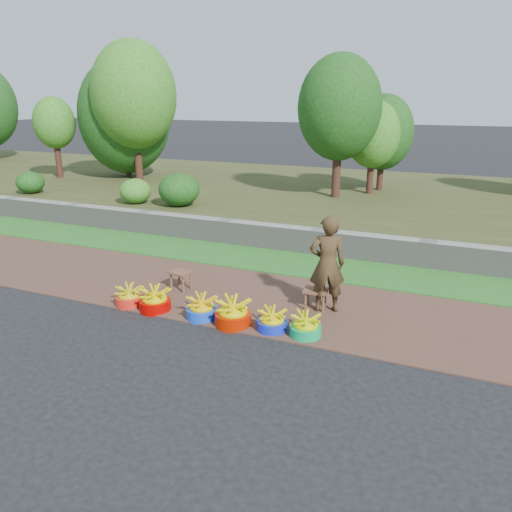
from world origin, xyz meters
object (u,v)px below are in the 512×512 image
at_px(basin_a, 129,297).
at_px(vendor_woman, 327,264).
at_px(basin_d, 233,314).
at_px(basin_b, 155,301).
at_px(basin_f, 306,327).
at_px(stool_left, 181,275).
at_px(basin_e, 272,321).
at_px(basin_c, 202,309).
at_px(stool_right, 316,293).

bearing_deg(basin_a, vendor_woman, 19.00).
xyz_separation_m(basin_d, vendor_woman, (1.12, 1.03, 0.61)).
bearing_deg(basin_b, basin_f, 1.66).
height_order(basin_b, basin_f, basin_b).
height_order(basin_b, basin_d, basin_d).
xyz_separation_m(basin_a, stool_left, (0.42, 0.91, 0.13)).
bearing_deg(basin_a, basin_e, 1.15).
bearing_deg(basin_e, stool_left, 157.25).
bearing_deg(basin_f, stool_left, 161.74).
xyz_separation_m(basin_c, vendor_woman, (1.67, 1.01, 0.63)).
distance_m(basin_d, stool_left, 1.72).
height_order(stool_left, stool_right, stool_left).
distance_m(basin_b, basin_d, 1.37).
distance_m(basin_b, basin_c, 0.83).
height_order(basin_c, stool_right, basin_c).
relative_size(basin_e, stool_left, 1.04).
distance_m(basin_e, stool_right, 1.05).
xyz_separation_m(basin_a, vendor_woman, (3.00, 1.03, 0.64)).
relative_size(basin_d, basin_e, 1.23).
height_order(basin_b, stool_left, basin_b).
bearing_deg(basin_f, basin_e, -177.95).
bearing_deg(vendor_woman, basin_f, 65.40).
height_order(basin_a, basin_f, basin_f).
bearing_deg(basin_c, basin_d, -2.65).
relative_size(basin_b, basin_d, 0.91).
height_order(basin_a, vendor_woman, vendor_woman).
bearing_deg(stool_left, basin_e, -22.75).
bearing_deg(stool_left, basin_a, -114.94).
bearing_deg(basin_a, basin_f, 1.30).
height_order(basin_c, stool_left, basin_c).
relative_size(stool_left, vendor_woman, 0.28).
xyz_separation_m(basin_a, basin_f, (2.98, 0.07, 0.00)).
relative_size(basin_a, basin_e, 1.01).
xyz_separation_m(basin_d, stool_right, (0.96, 1.04, 0.10)).
bearing_deg(stool_right, basin_c, -146.01).
bearing_deg(vendor_woman, basin_c, 7.75).
bearing_deg(stool_left, basin_c, -44.39).
bearing_deg(stool_right, stool_left, -177.09).
bearing_deg(basin_a, basin_c, 0.94).
bearing_deg(basin_a, basin_d, -0.10).
height_order(basin_b, stool_right, basin_b).
xyz_separation_m(basin_b, basin_e, (1.98, 0.05, -0.02)).
distance_m(basin_f, vendor_woman, 1.16).
distance_m(basin_b, basin_f, 2.48).
xyz_separation_m(basin_f, vendor_woman, (0.02, 0.96, 0.64)).
bearing_deg(vendor_woman, stool_left, -20.78).
bearing_deg(basin_f, basin_c, -178.40).
relative_size(basin_a, basin_d, 0.82).
bearing_deg(basin_f, stool_right, 98.68).
xyz_separation_m(basin_b, basin_f, (2.48, 0.07, -0.02)).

